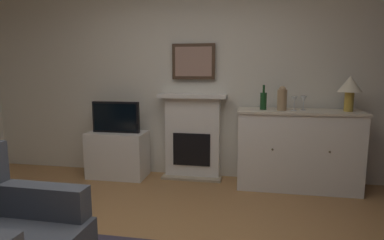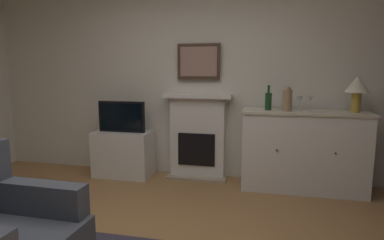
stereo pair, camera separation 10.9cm
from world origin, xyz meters
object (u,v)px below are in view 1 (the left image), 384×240
object	(u,v)px
sideboard_cabinet	(298,150)
vase_decorative	(282,98)
table_lamp	(350,87)
wine_glass_center	(304,100)
framed_picture	(193,62)
wine_bottle	(263,101)
tv_cabinet	(118,154)
tv_set	(116,117)
wine_glass_left	(294,100)
fireplace_unit	(193,136)

from	to	relation	value
sideboard_cabinet	vase_decorative	bearing A→B (deg)	-166.46
table_lamp	wine_glass_center	size ratio (longest dim) A/B	2.42
framed_picture	wine_bottle	distance (m)	1.02
wine_glass_center	vase_decorative	xyz separation A→B (m)	(-0.25, -0.07, 0.02)
tv_cabinet	tv_set	distance (m)	0.50
vase_decorative	wine_glass_left	bearing A→B (deg)	7.23
fireplace_unit	vase_decorative	world-z (taller)	vase_decorative
framed_picture	sideboard_cabinet	xyz separation A→B (m)	(1.29, -0.22, -1.03)
wine_bottle	tv_set	bearing A→B (deg)	179.84
tv_set	table_lamp	bearing A→B (deg)	0.17
framed_picture	wine_glass_left	world-z (taller)	framed_picture
framed_picture	fireplace_unit	bearing A→B (deg)	-90.00
framed_picture	vase_decorative	distance (m)	1.20
wine_glass_left	tv_set	bearing A→B (deg)	179.37
fireplace_unit	vase_decorative	size ratio (longest dim) A/B	3.91
vase_decorative	wine_bottle	bearing A→B (deg)	170.00
wine_glass_left	sideboard_cabinet	bearing A→B (deg)	25.13
wine_glass_left	tv_set	size ratio (longest dim) A/B	0.27
sideboard_cabinet	tv_set	world-z (taller)	tv_set
fireplace_unit	framed_picture	size ratio (longest dim) A/B	2.00
sideboard_cabinet	wine_glass_center	xyz separation A→B (m)	(0.04, 0.02, 0.59)
wine_bottle	wine_glass_left	distance (m)	0.35
table_lamp	vase_decorative	xyz separation A→B (m)	(-0.73, -0.05, -0.14)
table_lamp	wine_glass_left	bearing A→B (deg)	-176.88
wine_glass_center	table_lamp	bearing A→B (deg)	-2.50
wine_glass_left	fireplace_unit	bearing A→B (deg)	170.27
table_lamp	tv_cabinet	bearing A→B (deg)	179.69
vase_decorative	tv_cabinet	size ratio (longest dim) A/B	0.38
wine_bottle	wine_glass_center	size ratio (longest dim) A/B	1.76
wine_glass_center	tv_cabinet	size ratio (longest dim) A/B	0.22
fireplace_unit	sideboard_cabinet	bearing A→B (deg)	-7.81
fireplace_unit	wine_bottle	xyz separation A→B (m)	(0.88, -0.19, 0.50)
framed_picture	table_lamp	xyz separation A→B (m)	(1.82, -0.22, -0.29)
table_lamp	tv_set	distance (m)	2.82
vase_decorative	tv_cabinet	distance (m)	2.20
wine_glass_left	tv_set	xyz separation A→B (m)	(-2.20, 0.02, -0.26)
table_lamp	wine_glass_left	world-z (taller)	table_lamp
framed_picture	wine_glass_left	xyz separation A→B (m)	(1.22, -0.25, -0.45)
table_lamp	vase_decorative	bearing A→B (deg)	-176.10
wine_glass_left	wine_glass_center	bearing A→B (deg)	25.99
table_lamp	wine_glass_center	world-z (taller)	table_lamp
wine_glass_left	wine_bottle	bearing A→B (deg)	176.84
fireplace_unit	wine_bottle	bearing A→B (deg)	-12.27
sideboard_cabinet	tv_set	bearing A→B (deg)	-179.79
vase_decorative	tv_set	world-z (taller)	vase_decorative
wine_glass_center	tv_cabinet	bearing A→B (deg)	-179.85
fireplace_unit	wine_glass_center	xyz separation A→B (m)	(1.33, -0.16, 0.51)
wine_glass_left	tv_set	world-z (taller)	wine_glass_left
wine_bottle	tv_cabinet	size ratio (longest dim) A/B	0.39
framed_picture	wine_glass_left	distance (m)	1.33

